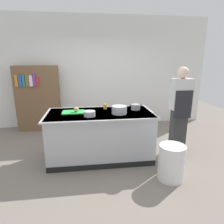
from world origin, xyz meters
name	(u,v)px	position (x,y,z in m)	size (l,w,h in m)	color
ground_plane	(101,157)	(0.00, 0.00, 0.00)	(10.00, 10.00, 0.00)	slate
back_wall	(94,72)	(0.00, 2.10, 1.50)	(6.40, 0.12, 3.00)	white
counter_island	(100,135)	(0.00, 0.00, 0.47)	(1.98, 0.98, 0.90)	#B7BABF
cutting_board	(73,112)	(-0.49, 0.07, 0.91)	(0.40, 0.28, 0.02)	green
onion	(76,109)	(-0.43, 0.04, 0.97)	(0.09, 0.09, 0.09)	tan
stock_pot	(119,110)	(0.34, -0.12, 0.97)	(0.34, 0.27, 0.14)	#B7BABF
sauce_pan	(136,107)	(0.70, 0.13, 0.95)	(0.24, 0.18, 0.11)	#99999E
mixing_bowl	(89,114)	(-0.20, -0.21, 0.95)	(0.20, 0.20, 0.09)	#B7BABF
juice_cup	(105,107)	(0.12, 0.26, 0.95)	(0.07, 0.07, 0.10)	yellow
trash_bin	(171,162)	(1.05, -0.86, 0.29)	(0.41, 0.41, 0.57)	white
person_chef	(180,109)	(1.58, 0.05, 0.91)	(0.38, 0.25, 1.72)	#313131
bookshelf	(38,98)	(-1.51, 1.80, 0.85)	(1.10, 0.31, 1.70)	brown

